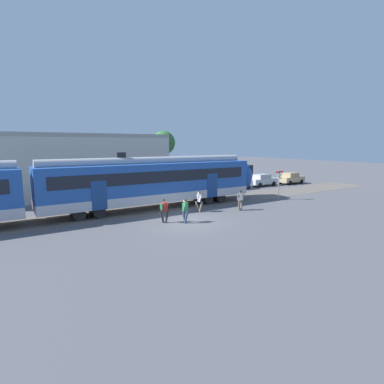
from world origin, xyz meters
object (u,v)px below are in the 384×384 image
object	(u,v)px
pedestrian_white	(199,200)
pedestrian_grey	(240,199)
parked_car_white	(236,183)
pedestrian_red	(164,209)
parked_car_silver	(262,180)
pedestrian_green	(185,209)
parked_car_tan	(291,178)
crossing_signal	(279,180)

from	to	relation	value
pedestrian_white	pedestrian_grey	size ratio (longest dim) A/B	1.00
pedestrian_white	parked_car_white	xyz separation A→B (m)	(10.48, 7.80, -0.18)
pedestrian_grey	pedestrian_red	bearing A→B (deg)	-178.23
parked_car_white	parked_car_silver	world-z (taller)	same
pedestrian_green	parked_car_white	size ratio (longest dim) A/B	0.41
pedestrian_grey	parked_car_tan	distance (m)	19.19
pedestrian_red	pedestrian_white	size ratio (longest dim) A/B	1.00
pedestrian_grey	crossing_signal	size ratio (longest dim) A/B	0.56
parked_car_tan	crossing_signal	size ratio (longest dim) A/B	1.36
pedestrian_grey	crossing_signal	xyz separation A→B (m)	(6.09, 1.44, 1.05)
pedestrian_green	parked_car_silver	distance (m)	20.71
pedestrian_white	parked_car_white	world-z (taller)	pedestrian_white
pedestrian_red	crossing_signal	size ratio (longest dim) A/B	0.56
crossing_signal	parked_car_tan	bearing A→B (deg)	34.59
parked_car_white	pedestrian_red	bearing A→B (deg)	-147.03
pedestrian_white	crossing_signal	size ratio (longest dim) A/B	0.56
pedestrian_green	crossing_signal	size ratio (longest dim) A/B	0.56
parked_car_tan	crossing_signal	distance (m)	13.27
pedestrian_green	pedestrian_grey	xyz separation A→B (m)	(5.84, 0.99, 0.00)
pedestrian_green	crossing_signal	xyz separation A→B (m)	(11.93, 2.43, 1.05)
pedestrian_grey	crossing_signal	bearing A→B (deg)	13.32
pedestrian_green	parked_car_tan	world-z (taller)	pedestrian_green
parked_car_tan	pedestrian_grey	bearing A→B (deg)	-152.21
parked_car_tan	pedestrian_green	bearing A→B (deg)	-156.47
pedestrian_grey	parked_car_silver	world-z (taller)	pedestrian_grey
parked_car_white	pedestrian_grey	bearing A→B (deg)	-128.75
pedestrian_red	parked_car_silver	bearing A→B (deg)	26.80
pedestrian_red	parked_car_tan	xyz separation A→B (m)	(24.04, 9.16, -0.21)
pedestrian_white	parked_car_tan	bearing A→B (deg)	20.76
pedestrian_white	crossing_signal	distance (m)	9.33
parked_car_silver	pedestrian_green	bearing A→B (deg)	-149.77
pedestrian_grey	parked_car_tan	world-z (taller)	pedestrian_grey
pedestrian_green	parked_car_silver	size ratio (longest dim) A/B	0.42
pedestrian_red	crossing_signal	world-z (taller)	crossing_signal
pedestrian_red	pedestrian_white	bearing A→B (deg)	21.41
pedestrian_green	parked_car_white	distance (m)	16.57
pedestrian_green	crossing_signal	world-z (taller)	crossing_signal
pedestrian_red	pedestrian_grey	bearing A→B (deg)	1.77
pedestrian_red	crossing_signal	bearing A→B (deg)	7.20
pedestrian_white	parked_car_white	bearing A→B (deg)	36.63
pedestrian_white	parked_car_silver	size ratio (longest dim) A/B	0.42
pedestrian_red	pedestrian_green	xyz separation A→B (m)	(1.22, -0.77, -0.03)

